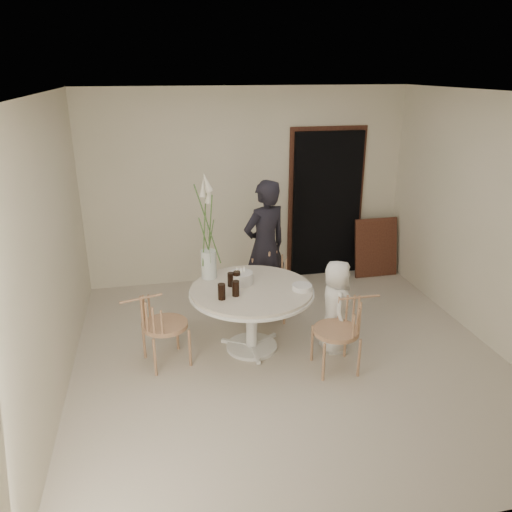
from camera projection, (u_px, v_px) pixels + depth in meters
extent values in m
plane|color=beige|center=(288.00, 356.00, 5.38)|extent=(4.50, 4.50, 0.00)
plane|color=silver|center=(295.00, 94.00, 4.42)|extent=(4.50, 4.50, 0.00)
plane|color=#EDDFC7|center=(248.00, 187.00, 6.96)|extent=(4.50, 0.00, 4.50)
plane|color=#EDDFC7|center=(398.00, 361.00, 2.84)|extent=(4.50, 0.00, 4.50)
plane|color=#EDDFC7|center=(49.00, 254.00, 4.47)|extent=(0.00, 4.50, 4.50)
plane|color=#EDDFC7|center=(494.00, 224.00, 5.33)|extent=(0.00, 4.50, 4.50)
cube|color=black|center=(326.00, 205.00, 7.23)|extent=(1.00, 0.10, 2.10)
cube|color=brown|center=(326.00, 200.00, 7.25)|extent=(1.12, 0.03, 2.22)
cylinder|color=white|center=(252.00, 346.00, 5.53)|extent=(0.56, 0.56, 0.04)
cylinder|color=white|center=(252.00, 320.00, 5.42)|extent=(0.12, 0.12, 0.65)
cylinder|color=white|center=(252.00, 292.00, 5.30)|extent=(1.33, 1.33, 0.03)
cylinder|color=beige|center=(252.00, 290.00, 5.29)|extent=(1.30, 1.30, 0.04)
cube|color=brown|center=(376.00, 247.00, 7.36)|extent=(0.65, 0.20, 0.86)
cylinder|color=tan|center=(253.00, 307.00, 6.00)|extent=(0.03, 0.03, 0.43)
cylinder|color=tan|center=(284.00, 308.00, 5.99)|extent=(0.03, 0.03, 0.43)
cylinder|color=tan|center=(254.00, 294.00, 6.36)|extent=(0.03, 0.03, 0.43)
cylinder|color=tan|center=(284.00, 294.00, 6.34)|extent=(0.03, 0.03, 0.43)
cylinder|color=tan|center=(269.00, 283.00, 6.09)|extent=(0.48, 0.48, 0.05)
cylinder|color=tan|center=(312.00, 343.00, 5.23)|extent=(0.03, 0.03, 0.42)
cylinder|color=tan|center=(324.00, 362.00, 4.89)|extent=(0.03, 0.03, 0.42)
cylinder|color=tan|center=(345.00, 339.00, 5.30)|extent=(0.03, 0.03, 0.42)
cylinder|color=tan|center=(359.00, 358.00, 4.96)|extent=(0.03, 0.03, 0.42)
cylinder|color=tan|center=(336.00, 331.00, 5.02)|extent=(0.46, 0.46, 0.05)
cylinder|color=tan|center=(190.00, 348.00, 5.14)|extent=(0.03, 0.03, 0.42)
cylinder|color=tan|center=(177.00, 332.00, 5.44)|extent=(0.03, 0.03, 0.42)
cylinder|color=tan|center=(155.00, 357.00, 4.97)|extent=(0.03, 0.03, 0.42)
cylinder|color=tan|center=(144.00, 341.00, 5.28)|extent=(0.03, 0.03, 0.42)
cylinder|color=tan|center=(165.00, 325.00, 5.13)|extent=(0.47, 0.47, 0.05)
imported|color=black|center=(265.00, 247.00, 6.17)|extent=(0.72, 0.61, 1.68)
imported|color=white|center=(336.00, 306.00, 5.35)|extent=(0.41, 0.55, 1.04)
cylinder|color=white|center=(241.00, 278.00, 5.38)|extent=(0.26, 0.26, 0.12)
cylinder|color=#F6DE9B|center=(241.00, 270.00, 5.35)|extent=(0.01, 0.01, 0.05)
cylinder|color=#F6DE9B|center=(244.00, 269.00, 5.38)|extent=(0.01, 0.01, 0.05)
cylinder|color=#F6DE9B|center=(237.00, 270.00, 5.36)|extent=(0.01, 0.01, 0.05)
cylinder|color=black|center=(222.00, 292.00, 5.00)|extent=(0.10, 0.10, 0.17)
cylinder|color=black|center=(236.00, 288.00, 5.07)|extent=(0.09, 0.09, 0.16)
cylinder|color=black|center=(231.00, 280.00, 5.30)|extent=(0.07, 0.07, 0.15)
cylinder|color=black|center=(237.00, 279.00, 5.30)|extent=(0.10, 0.10, 0.16)
cylinder|color=white|center=(302.00, 287.00, 5.23)|extent=(0.27, 0.27, 0.05)
cylinder|color=silver|center=(209.00, 264.00, 5.49)|extent=(0.17, 0.17, 0.32)
cylinder|color=#457030|center=(210.00, 229.00, 5.37)|extent=(0.01, 0.01, 0.79)
cone|color=#EEE6CD|center=(209.00, 194.00, 5.23)|extent=(0.08, 0.08, 0.20)
cylinder|color=#457030|center=(204.00, 227.00, 5.34)|extent=(0.01, 0.01, 0.86)
cone|color=#EEE6CD|center=(203.00, 187.00, 5.19)|extent=(0.08, 0.08, 0.20)
cylinder|color=#457030|center=(208.00, 225.00, 5.29)|extent=(0.01, 0.01, 0.93)
cone|color=#EEE6CD|center=(206.00, 182.00, 5.13)|extent=(0.08, 0.08, 0.20)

